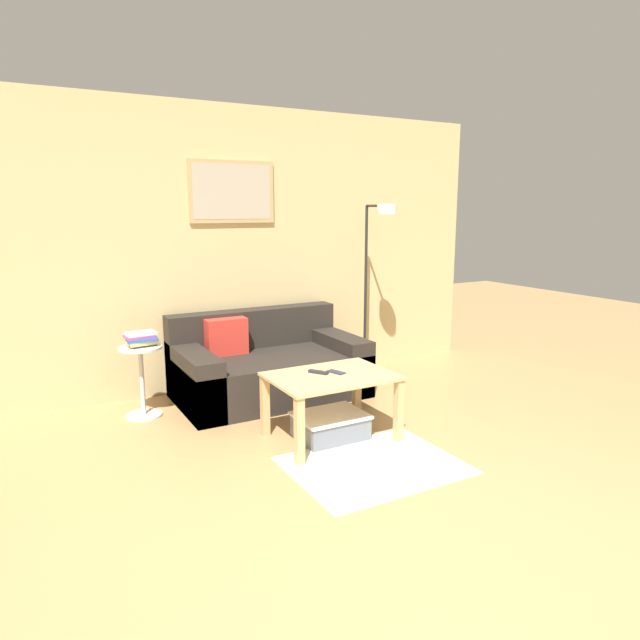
{
  "coord_description": "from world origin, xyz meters",
  "views": [
    {
      "loc": [
        -1.69,
        -1.59,
        1.65
      ],
      "look_at": [
        0.27,
        1.95,
        0.85
      ],
      "focal_mm": 32.0,
      "sensor_mm": 36.0,
      "label": 1
    }
  ],
  "objects_px": {
    "storage_bin": "(330,426)",
    "remote_control": "(318,372)",
    "side_table": "(142,375)",
    "cell_phone": "(336,372)",
    "couch": "(267,368)",
    "floor_lamp": "(376,269)",
    "coffee_table": "(331,387)",
    "book_stack": "(141,339)"
  },
  "relations": [
    {
      "from": "storage_bin",
      "to": "remote_control",
      "type": "height_order",
      "value": "remote_control"
    },
    {
      "from": "floor_lamp",
      "to": "storage_bin",
      "type": "bearing_deg",
      "value": -135.69
    },
    {
      "from": "cell_phone",
      "to": "couch",
      "type": "bearing_deg",
      "value": 75.59
    },
    {
      "from": "storage_bin",
      "to": "floor_lamp",
      "type": "height_order",
      "value": "floor_lamp"
    },
    {
      "from": "book_stack",
      "to": "couch",
      "type": "bearing_deg",
      "value": -1.25
    },
    {
      "from": "coffee_table",
      "to": "side_table",
      "type": "xyz_separation_m",
      "value": [
        -1.1,
        1.11,
        -0.04
      ]
    },
    {
      "from": "coffee_table",
      "to": "side_table",
      "type": "height_order",
      "value": "side_table"
    },
    {
      "from": "storage_bin",
      "to": "remote_control",
      "type": "bearing_deg",
      "value": 127.73
    },
    {
      "from": "side_table",
      "to": "cell_phone",
      "type": "height_order",
      "value": "side_table"
    },
    {
      "from": "floor_lamp",
      "to": "coffee_table",
      "type": "bearing_deg",
      "value": -135.53
    },
    {
      "from": "couch",
      "to": "floor_lamp",
      "type": "distance_m",
      "value": 1.41
    },
    {
      "from": "side_table",
      "to": "book_stack",
      "type": "bearing_deg",
      "value": 44.4
    },
    {
      "from": "couch",
      "to": "remote_control",
      "type": "distance_m",
      "value": 1.06
    },
    {
      "from": "cell_phone",
      "to": "storage_bin",
      "type": "bearing_deg",
      "value": -172.49
    },
    {
      "from": "storage_bin",
      "to": "remote_control",
      "type": "xyz_separation_m",
      "value": [
        -0.06,
        0.08,
        0.39
      ]
    },
    {
      "from": "coffee_table",
      "to": "book_stack",
      "type": "distance_m",
      "value": 1.58
    },
    {
      "from": "book_stack",
      "to": "storage_bin",
      "type": "bearing_deg",
      "value": -46.3
    },
    {
      "from": "remote_control",
      "to": "cell_phone",
      "type": "distance_m",
      "value": 0.13
    },
    {
      "from": "couch",
      "to": "coffee_table",
      "type": "relative_size",
      "value": 1.84
    },
    {
      "from": "floor_lamp",
      "to": "cell_phone",
      "type": "xyz_separation_m",
      "value": [
        -1.07,
        -1.08,
        -0.6
      ]
    },
    {
      "from": "couch",
      "to": "book_stack",
      "type": "xyz_separation_m",
      "value": [
        -1.06,
        0.02,
        0.38
      ]
    },
    {
      "from": "side_table",
      "to": "cell_phone",
      "type": "bearing_deg",
      "value": -42.9
    },
    {
      "from": "remote_control",
      "to": "book_stack",
      "type": "bearing_deg",
      "value": 100.16
    },
    {
      "from": "storage_bin",
      "to": "remote_control",
      "type": "distance_m",
      "value": 0.41
    },
    {
      "from": "couch",
      "to": "floor_lamp",
      "type": "bearing_deg",
      "value": 0.3
    },
    {
      "from": "floor_lamp",
      "to": "cell_phone",
      "type": "distance_m",
      "value": 1.64
    },
    {
      "from": "coffee_table",
      "to": "book_stack",
      "type": "height_order",
      "value": "book_stack"
    },
    {
      "from": "floor_lamp",
      "to": "remote_control",
      "type": "bearing_deg",
      "value": -139.12
    },
    {
      "from": "remote_control",
      "to": "floor_lamp",
      "type": "bearing_deg",
      "value": 6.94
    },
    {
      "from": "storage_bin",
      "to": "coffee_table",
      "type": "bearing_deg",
      "value": -49.26
    },
    {
      "from": "coffee_table",
      "to": "book_stack",
      "type": "bearing_deg",
      "value": 133.69
    },
    {
      "from": "cell_phone",
      "to": "coffee_table",
      "type": "bearing_deg",
      "value": -168.93
    },
    {
      "from": "side_table",
      "to": "cell_phone",
      "type": "relative_size",
      "value": 4.11
    },
    {
      "from": "couch",
      "to": "cell_phone",
      "type": "height_order",
      "value": "couch"
    },
    {
      "from": "coffee_table",
      "to": "cell_phone",
      "type": "xyz_separation_m",
      "value": [
        0.06,
        0.03,
        0.1
      ]
    },
    {
      "from": "couch",
      "to": "floor_lamp",
      "type": "height_order",
      "value": "floor_lamp"
    },
    {
      "from": "storage_bin",
      "to": "cell_phone",
      "type": "height_order",
      "value": "cell_phone"
    },
    {
      "from": "cell_phone",
      "to": "book_stack",
      "type": "bearing_deg",
      "value": 117.61
    },
    {
      "from": "coffee_table",
      "to": "book_stack",
      "type": "xyz_separation_m",
      "value": [
        -1.08,
        1.13,
        0.25
      ]
    },
    {
      "from": "side_table",
      "to": "coffee_table",
      "type": "bearing_deg",
      "value": -45.36
    },
    {
      "from": "side_table",
      "to": "remote_control",
      "type": "bearing_deg",
      "value": -44.9
    },
    {
      "from": "storage_bin",
      "to": "cell_phone",
      "type": "xyz_separation_m",
      "value": [
        0.06,
        0.03,
        0.39
      ]
    }
  ]
}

